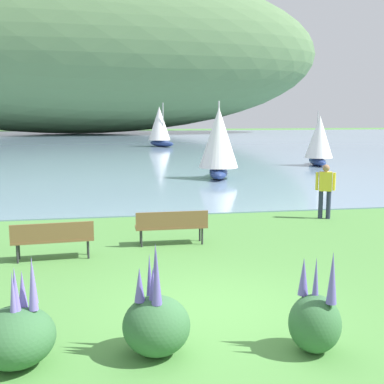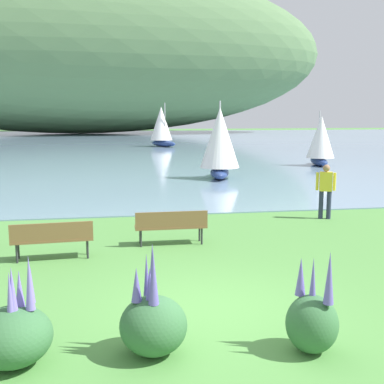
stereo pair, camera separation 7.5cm
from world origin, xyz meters
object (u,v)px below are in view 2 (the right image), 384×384
Objects in this scene: park_bench_further_along at (171,224)px; sailboat_mid_bay at (161,126)px; park_bench_near_camera at (52,237)px; sailboat_toward_hillside at (321,140)px; sailboat_nearest_to_shore at (220,142)px; person_at_shoreline at (326,188)px.

sailboat_mid_bay is at bearing 84.48° from park_bench_further_along.
sailboat_toward_hillside is at bearing 51.32° from park_bench_near_camera.
park_bench_near_camera is at bearing -117.67° from sailboat_nearest_to_shore.
park_bench_near_camera is 0.43× the size of sailboat_mid_bay.
sailboat_mid_bay is (6.37, 37.80, 1.54)m from park_bench_near_camera.
park_bench_near_camera and park_bench_further_along have the same top height.
sailboat_nearest_to_shore reaches higher than person_at_shoreline.
sailboat_mid_bay reaches higher than person_at_shoreline.
person_at_shoreline is 0.44× the size of sailboat_nearest_to_shore.
person_at_shoreline is at bearing -113.35° from sailboat_toward_hillside.
person_at_shoreline is 0.40× the size of sailboat_mid_bay.
park_bench_further_along is at bearing -95.52° from sailboat_mid_bay.
sailboat_nearest_to_shore reaches higher than park_bench_further_along.
sailboat_toward_hillside reaches higher than park_bench_further_along.
park_bench_further_along is 5.65m from person_at_shoreline.
park_bench_near_camera is at bearing -158.44° from person_at_shoreline.
sailboat_mid_bay is at bearing 80.44° from park_bench_near_camera.
person_at_shoreline is 34.72m from sailboat_mid_bay.
sailboat_nearest_to_shore is at bearing 71.88° from park_bench_further_along.
person_at_shoreline is (7.93, 3.13, 0.46)m from park_bench_near_camera.
sailboat_mid_bay reaches higher than park_bench_near_camera.
park_bench_near_camera is 8.54m from person_at_shoreline.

